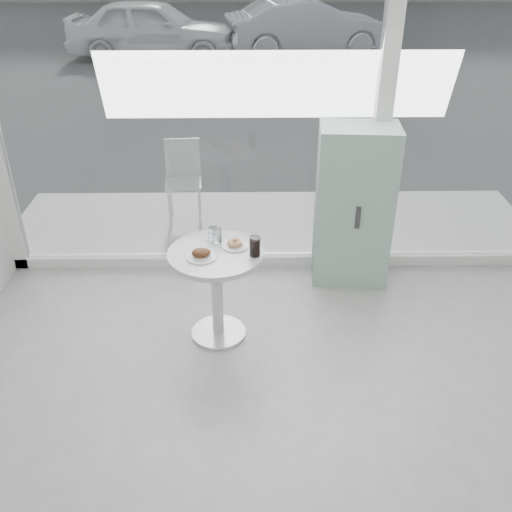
{
  "coord_description": "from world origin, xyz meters",
  "views": [
    {
      "loc": [
        -0.25,
        -1.77,
        2.89
      ],
      "look_at": [
        -0.2,
        1.7,
        0.85
      ],
      "focal_mm": 40.0,
      "sensor_mm": 36.0,
      "label": 1
    }
  ],
  "objects_px": {
    "mint_cabinet": "(353,206)",
    "plate_donut": "(235,244)",
    "water_tumbler_a": "(213,234)",
    "plate_fritter": "(202,254)",
    "cola_glass": "(255,247)",
    "water_tumbler_b": "(217,236)",
    "patio_chair": "(183,175)",
    "car_silver": "(308,27)",
    "car_white": "(153,29)",
    "main_table": "(216,277)"
  },
  "relations": [
    {
      "from": "patio_chair",
      "to": "plate_fritter",
      "type": "bearing_deg",
      "value": -84.85
    },
    {
      "from": "car_silver",
      "to": "cola_glass",
      "type": "bearing_deg",
      "value": 162.19
    },
    {
      "from": "patio_chair",
      "to": "plate_donut",
      "type": "bearing_deg",
      "value": -77.48
    },
    {
      "from": "cola_glass",
      "to": "water_tumbler_a",
      "type": "bearing_deg",
      "value": 142.7
    },
    {
      "from": "mint_cabinet",
      "to": "cola_glass",
      "type": "height_order",
      "value": "mint_cabinet"
    },
    {
      "from": "water_tumbler_b",
      "to": "mint_cabinet",
      "type": "bearing_deg",
      "value": 31.87
    },
    {
      "from": "main_table",
      "to": "plate_fritter",
      "type": "height_order",
      "value": "plate_fritter"
    },
    {
      "from": "plate_donut",
      "to": "water_tumbler_a",
      "type": "relative_size",
      "value": 1.84
    },
    {
      "from": "main_table",
      "to": "patio_chair",
      "type": "distance_m",
      "value": 2.1
    },
    {
      "from": "mint_cabinet",
      "to": "cola_glass",
      "type": "xyz_separation_m",
      "value": [
        -0.88,
        -0.93,
        0.12
      ]
    },
    {
      "from": "car_white",
      "to": "car_silver",
      "type": "relative_size",
      "value": 1.01
    },
    {
      "from": "main_table",
      "to": "plate_donut",
      "type": "xyz_separation_m",
      "value": [
        0.15,
        0.08,
        0.24
      ]
    },
    {
      "from": "mint_cabinet",
      "to": "cola_glass",
      "type": "relative_size",
      "value": 9.45
    },
    {
      "from": "patio_chair",
      "to": "car_white",
      "type": "relative_size",
      "value": 0.21
    },
    {
      "from": "car_silver",
      "to": "cola_glass",
      "type": "distance_m",
      "value": 11.33
    },
    {
      "from": "plate_fritter",
      "to": "cola_glass",
      "type": "relative_size",
      "value": 1.48
    },
    {
      "from": "patio_chair",
      "to": "cola_glass",
      "type": "relative_size",
      "value": 5.66
    },
    {
      "from": "patio_chair",
      "to": "cola_glass",
      "type": "distance_m",
      "value": 2.25
    },
    {
      "from": "car_silver",
      "to": "plate_fritter",
      "type": "bearing_deg",
      "value": 160.26
    },
    {
      "from": "patio_chair",
      "to": "car_white",
      "type": "distance_m",
      "value": 8.89
    },
    {
      "from": "plate_fritter",
      "to": "water_tumbler_b",
      "type": "distance_m",
      "value": 0.25
    },
    {
      "from": "water_tumbler_a",
      "to": "car_white",
      "type": "bearing_deg",
      "value": 100.52
    },
    {
      "from": "car_silver",
      "to": "plate_donut",
      "type": "xyz_separation_m",
      "value": [
        -1.6,
        -11.1,
        0.13
      ]
    },
    {
      "from": "car_silver",
      "to": "main_table",
      "type": "bearing_deg",
      "value": 160.68
    },
    {
      "from": "plate_donut",
      "to": "mint_cabinet",
      "type": "bearing_deg",
      "value": 37.74
    },
    {
      "from": "patio_chair",
      "to": "plate_donut",
      "type": "distance_m",
      "value": 2.07
    },
    {
      "from": "water_tumbler_a",
      "to": "water_tumbler_b",
      "type": "distance_m",
      "value": 0.05
    },
    {
      "from": "plate_donut",
      "to": "cola_glass",
      "type": "height_order",
      "value": "cola_glass"
    },
    {
      "from": "mint_cabinet",
      "to": "plate_donut",
      "type": "bearing_deg",
      "value": -137.76
    },
    {
      "from": "plate_fritter",
      "to": "water_tumbler_a",
      "type": "bearing_deg",
      "value": 75.79
    },
    {
      "from": "water_tumbler_a",
      "to": "plate_fritter",
      "type": "bearing_deg",
      "value": -104.21
    },
    {
      "from": "plate_donut",
      "to": "cola_glass",
      "type": "xyz_separation_m",
      "value": [
        0.15,
        -0.13,
        0.05
      ]
    },
    {
      "from": "plate_fritter",
      "to": "cola_glass",
      "type": "bearing_deg",
      "value": 3.25
    },
    {
      "from": "plate_fritter",
      "to": "plate_donut",
      "type": "height_order",
      "value": "plate_fritter"
    },
    {
      "from": "main_table",
      "to": "car_silver",
      "type": "relative_size",
      "value": 0.19
    },
    {
      "from": "car_white",
      "to": "patio_chair",
      "type": "bearing_deg",
      "value": -166.16
    },
    {
      "from": "main_table",
      "to": "car_white",
      "type": "distance_m",
      "value": 10.99
    },
    {
      "from": "mint_cabinet",
      "to": "water_tumbler_a",
      "type": "bearing_deg",
      "value": -145.76
    },
    {
      "from": "water_tumbler_b",
      "to": "car_white",
      "type": "bearing_deg",
      "value": 100.68
    },
    {
      "from": "plate_donut",
      "to": "car_silver",
      "type": "bearing_deg",
      "value": 81.79
    },
    {
      "from": "mint_cabinet",
      "to": "water_tumbler_a",
      "type": "height_order",
      "value": "mint_cabinet"
    },
    {
      "from": "mint_cabinet",
      "to": "plate_donut",
      "type": "distance_m",
      "value": 1.31
    },
    {
      "from": "mint_cabinet",
      "to": "car_silver",
      "type": "xyz_separation_m",
      "value": [
        0.57,
        10.3,
        -0.06
      ]
    },
    {
      "from": "main_table",
      "to": "cola_glass",
      "type": "xyz_separation_m",
      "value": [
        0.29,
        -0.05,
        0.29
      ]
    },
    {
      "from": "car_silver",
      "to": "plate_donut",
      "type": "distance_m",
      "value": 11.22
    },
    {
      "from": "plate_donut",
      "to": "car_white",
      "type": "bearing_deg",
      "value": 101.31
    },
    {
      "from": "mint_cabinet",
      "to": "car_white",
      "type": "height_order",
      "value": "mint_cabinet"
    },
    {
      "from": "car_silver",
      "to": "water_tumbler_a",
      "type": "bearing_deg",
      "value": 160.38
    },
    {
      "from": "car_silver",
      "to": "water_tumbler_b",
      "type": "relative_size",
      "value": 36.38
    },
    {
      "from": "main_table",
      "to": "plate_donut",
      "type": "bearing_deg",
      "value": 28.88
    }
  ]
}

